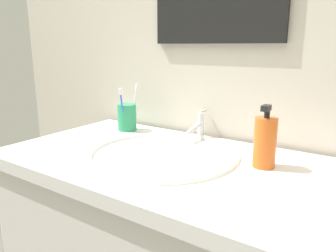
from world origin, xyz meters
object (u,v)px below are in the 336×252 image
object	(u,v)px
faucet	(199,126)
toothbrush_blue	(122,107)
toothbrush_white	(135,103)
toothbrush_cup	(127,117)
soap_dispenser	(265,142)

from	to	relation	value
faucet	toothbrush_blue	distance (m)	0.32
toothbrush_white	toothbrush_blue	world-z (taller)	toothbrush_white
faucet	toothbrush_white	bearing A→B (deg)	-174.76
toothbrush_cup	toothbrush_white	size ratio (longest dim) A/B	0.59
toothbrush_cup	soap_dispenser	world-z (taller)	soap_dispenser
toothbrush_cup	soap_dispenser	bearing A→B (deg)	-9.45
faucet	toothbrush_white	xyz separation A→B (m)	(-0.29, -0.03, 0.06)
toothbrush_white	soap_dispenser	xyz separation A→B (m)	(0.59, -0.13, -0.04)
toothbrush_cup	faucet	bearing A→B (deg)	10.68
faucet	toothbrush_blue	size ratio (longest dim) A/B	0.81
toothbrush_white	toothbrush_blue	size ratio (longest dim) A/B	1.06
toothbrush_cup	toothbrush_blue	bearing A→B (deg)	-75.03
toothbrush_blue	soap_dispenser	bearing A→B (deg)	-6.02
soap_dispenser	toothbrush_blue	bearing A→B (deg)	173.98
toothbrush_white	faucet	bearing A→B (deg)	5.24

